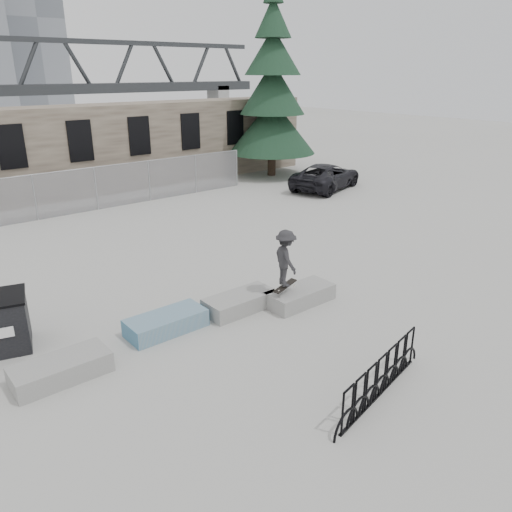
% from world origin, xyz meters
% --- Properties ---
extents(ground, '(120.00, 120.00, 0.00)m').
position_xyz_m(ground, '(0.00, 0.00, 0.00)').
color(ground, '#A7A7A2').
rests_on(ground, ground).
extents(stone_wall, '(36.00, 2.58, 4.50)m').
position_xyz_m(stone_wall, '(0.00, 16.24, 2.26)').
color(stone_wall, brown).
rests_on(stone_wall, ground).
extents(chainlink_fence, '(22.06, 0.06, 2.02)m').
position_xyz_m(chainlink_fence, '(-0.00, 12.50, 1.04)').
color(chainlink_fence, gray).
rests_on(chainlink_fence, ground).
extents(planter_far_left, '(2.00, 0.90, 0.45)m').
position_xyz_m(planter_far_left, '(-3.44, -0.20, 0.24)').
color(planter_far_left, '#999996').
rests_on(planter_far_left, ground).
extents(planter_center_left, '(2.00, 0.90, 0.45)m').
position_xyz_m(planter_center_left, '(-0.68, 0.19, 0.24)').
color(planter_center_left, teal).
rests_on(planter_center_left, ground).
extents(planter_center_right, '(2.00, 0.90, 0.45)m').
position_xyz_m(planter_center_right, '(1.48, -0.05, 0.24)').
color(planter_center_right, '#999996').
rests_on(planter_center_right, ground).
extents(planter_offset, '(2.00, 0.90, 0.45)m').
position_xyz_m(planter_offset, '(3.05, -0.79, 0.24)').
color(planter_offset, '#999996').
rests_on(planter_offset, ground).
extents(bike_rack, '(3.53, 0.76, 0.90)m').
position_xyz_m(bike_rack, '(1.30, -4.88, 0.44)').
color(bike_rack, black).
rests_on(bike_rack, ground).
extents(spruce_tree, '(5.27, 5.27, 11.50)m').
position_xyz_m(spruce_tree, '(14.50, 13.51, 4.69)').
color(spruce_tree, '#38281E').
rests_on(spruce_tree, ground).
extents(truss_bridge, '(70.00, 3.00, 9.80)m').
position_xyz_m(truss_bridge, '(10.00, 55.00, 4.13)').
color(truss_bridge, '#2D3033').
rests_on(truss_bridge, ground).
extents(suv, '(5.46, 3.66, 1.39)m').
position_xyz_m(suv, '(14.28, 8.71, 0.70)').
color(suv, black).
rests_on(suv, ground).
extents(skateboarder, '(0.85, 1.13, 1.67)m').
position_xyz_m(skateboarder, '(2.49, -0.76, 1.47)').
color(skateboarder, '#27272A').
rests_on(skateboarder, ground).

